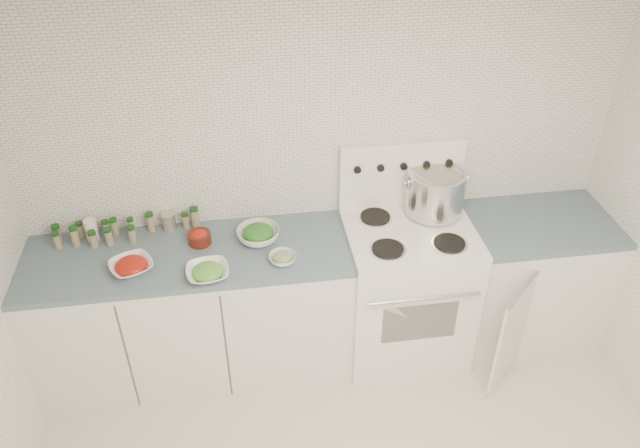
{
  "coord_description": "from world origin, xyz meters",
  "views": [
    {
      "loc": [
        -0.49,
        -1.67,
        3.09
      ],
      "look_at": [
        -0.07,
        1.14,
        1.06
      ],
      "focal_mm": 35.0,
      "sensor_mm": 36.0,
      "label": 1
    }
  ],
  "objects_px": {
    "stove": "(405,286)",
    "bowl_tomato": "(131,266)",
    "bowl_snowpea": "(208,272)",
    "stock_pot": "(435,190)"
  },
  "relations": [
    {
      "from": "stock_pot",
      "to": "bowl_snowpea",
      "type": "height_order",
      "value": "stock_pot"
    },
    {
      "from": "stove",
      "to": "bowl_tomato",
      "type": "height_order",
      "value": "stove"
    },
    {
      "from": "stove",
      "to": "bowl_snowpea",
      "type": "distance_m",
      "value": 1.28
    },
    {
      "from": "stock_pot",
      "to": "bowl_tomato",
      "type": "bearing_deg",
      "value": -171.63
    },
    {
      "from": "stove",
      "to": "bowl_tomato",
      "type": "bearing_deg",
      "value": -176.35
    },
    {
      "from": "stove",
      "to": "bowl_snowpea",
      "type": "height_order",
      "value": "stove"
    },
    {
      "from": "bowl_tomato",
      "to": "bowl_snowpea",
      "type": "bearing_deg",
      "value": -15.49
    },
    {
      "from": "stock_pot",
      "to": "bowl_tomato",
      "type": "distance_m",
      "value": 1.8
    },
    {
      "from": "stove",
      "to": "bowl_tomato",
      "type": "distance_m",
      "value": 1.66
    },
    {
      "from": "stock_pot",
      "to": "bowl_snowpea",
      "type": "relative_size",
      "value": 1.47
    }
  ]
}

